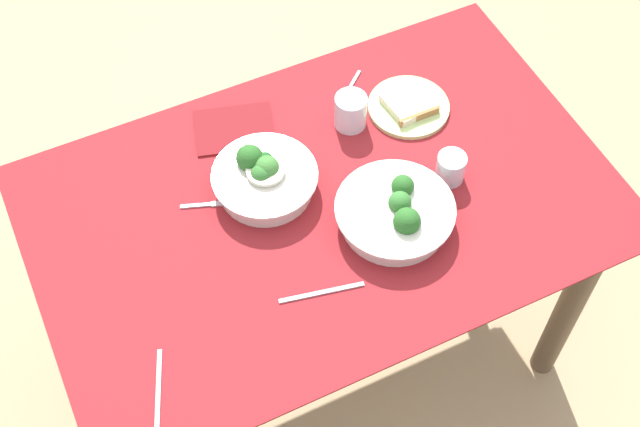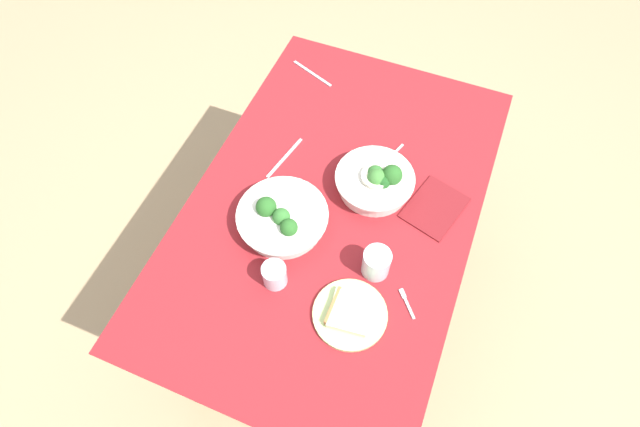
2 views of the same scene
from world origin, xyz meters
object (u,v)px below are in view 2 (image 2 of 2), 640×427
Objects in this scene: water_glass_side at (275,275)px; bread_side_plate at (350,313)px; fork_by_near_bowl at (393,154)px; napkin_folded_upper at (435,208)px; table_knife_left at (312,73)px; fork_by_far_bowl at (406,302)px; broccoli_bowl_far at (376,181)px; water_glass_center at (376,263)px; table_knife_right at (285,158)px; broccoli_bowl_near at (282,218)px.

bread_side_plate is at bearing 85.56° from water_glass_side.
fork_by_near_bowl is 0.50× the size of napkin_folded_upper.
table_knife_left is at bearing -151.37° from bread_side_plate.
napkin_folded_upper is at bearing -38.94° from fork_by_far_bowl.
fork_by_far_bowl is at bearing 31.64° from broccoli_bowl_far.
table_knife_left is 0.97× the size of napkin_folded_upper.
water_glass_center is at bearing -21.27° from napkin_folded_upper.
table_knife_right is at bearing -59.33° from table_knife_left.
table_knife_left is (-0.83, -0.45, -0.01)m from bread_side_plate.
fork_by_far_bowl is 0.33m from napkin_folded_upper.
fork_by_near_bowl is (-0.49, -0.19, 0.00)m from fork_by_far_bowl.
broccoli_bowl_near reaches higher than water_glass_side.
table_knife_right is (0.40, 0.07, 0.00)m from table_knife_left.
napkin_folded_upper is (0.15, 0.18, 0.00)m from fork_by_near_bowl.
broccoli_bowl_far is 2.73× the size of water_glass_center.
broccoli_bowl_far is at bearing -8.85° from fork_by_far_bowl.
water_glass_center is 0.43m from fork_by_near_bowl.
water_glass_side is (0.41, -0.16, -0.00)m from broccoli_bowl_far.
table_knife_right is at bearing -137.96° from bread_side_plate.
fork_by_far_bowl is 0.40× the size of table_knife_right.
bread_side_plate reaches higher than table_knife_right.
bread_side_plate is 0.58m from fork_by_near_bowl.
fork_by_far_bowl is 0.62m from table_knife_right.
bread_side_plate is 0.58m from table_knife_right.
fork_by_near_bowl is (-0.15, 0.01, -0.04)m from broccoli_bowl_far.
broccoli_bowl_far is 1.33× the size of table_knife_left.
broccoli_bowl_near is at bearing -54.21° from table_knife_left.
broccoli_bowl_far reaches higher than napkin_folded_upper.
bread_side_plate is at bearing 25.19° from fork_by_near_bowl.
broccoli_bowl_near reaches higher than table_knife_left.
water_glass_center is 0.49× the size of table_knife_left.
bread_side_plate is at bearing -7.76° from water_glass_center.
water_glass_side is at bearing -41.32° from napkin_folded_upper.
water_glass_center is at bearing 30.08° from fork_by_near_bowl.
table_knife_right is 0.99× the size of napkin_folded_upper.
fork_by_near_bowl is at bearing 126.12° from table_knife_right.
fork_by_far_bowl is 0.79× the size of fork_by_near_bowl.
water_glass_center is 0.14m from fork_by_far_bowl.
broccoli_bowl_near reaches higher than table_knife_right.
broccoli_bowl_near is (0.23, -0.22, -0.00)m from broccoli_bowl_far.
broccoli_bowl_far is at bearing 136.72° from broccoli_bowl_near.
table_knife_left is 0.41m from table_knife_right.
broccoli_bowl_far is at bearing 14.40° from fork_by_near_bowl.
broccoli_bowl_near is 0.66m from table_knife_left.
bread_side_plate reaches higher than fork_by_near_bowl.
bread_side_plate is 2.68× the size of fork_by_far_bowl.
napkin_folded_upper is (0.41, 0.58, 0.00)m from table_knife_left.
water_glass_side is 0.39× the size of table_knife_right.
water_glass_side is (0.14, -0.25, -0.01)m from water_glass_center.
fork_by_near_bowl is 0.51× the size of table_knife_right.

